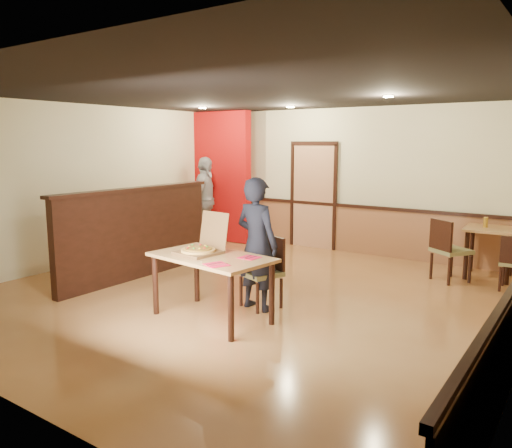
{
  "coord_description": "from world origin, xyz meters",
  "views": [
    {
      "loc": [
        3.96,
        -5.52,
        2.14
      ],
      "look_at": [
        0.16,
        0.0,
        1.04
      ],
      "focal_mm": 35.0,
      "sensor_mm": 36.0,
      "label": 1
    }
  ],
  "objects_px": {
    "main_table": "(212,264)",
    "side_chair_left": "(448,248)",
    "diner_chair": "(265,269)",
    "passerby": "(205,201)",
    "side_table": "(490,239)",
    "condiment": "(486,222)",
    "diner": "(257,244)",
    "pizza_box": "(201,248)"
  },
  "relations": [
    {
      "from": "diner_chair",
      "to": "diner",
      "type": "height_order",
      "value": "diner"
    },
    {
      "from": "main_table",
      "to": "pizza_box",
      "type": "height_order",
      "value": "pizza_box"
    },
    {
      "from": "main_table",
      "to": "side_chair_left",
      "type": "bearing_deg",
      "value": 67.24
    },
    {
      "from": "diner",
      "to": "pizza_box",
      "type": "bearing_deg",
      "value": 61.68
    },
    {
      "from": "condiment",
      "to": "passerby",
      "type": "bearing_deg",
      "value": -175.01
    },
    {
      "from": "side_table",
      "to": "condiment",
      "type": "xyz_separation_m",
      "value": [
        -0.08,
        -0.01,
        0.26
      ]
    },
    {
      "from": "main_table",
      "to": "side_chair_left",
      "type": "height_order",
      "value": "side_chair_left"
    },
    {
      "from": "side_table",
      "to": "condiment",
      "type": "relative_size",
      "value": 4.84
    },
    {
      "from": "side_table",
      "to": "diner",
      "type": "height_order",
      "value": "diner"
    },
    {
      "from": "side_chair_left",
      "to": "passerby",
      "type": "height_order",
      "value": "passerby"
    },
    {
      "from": "diner_chair",
      "to": "condiment",
      "type": "bearing_deg",
      "value": 77.37
    },
    {
      "from": "diner",
      "to": "passerby",
      "type": "xyz_separation_m",
      "value": [
        -3.29,
        2.86,
        0.07
      ]
    },
    {
      "from": "main_table",
      "to": "condiment",
      "type": "relative_size",
      "value": 9.47
    },
    {
      "from": "diner_chair",
      "to": "side_table",
      "type": "xyz_separation_m",
      "value": [
        2.16,
        3.2,
        0.12
      ]
    },
    {
      "from": "side_chair_left",
      "to": "condiment",
      "type": "relative_size",
      "value": 5.83
    },
    {
      "from": "diner_chair",
      "to": "side_table",
      "type": "bearing_deg",
      "value": 76.44
    },
    {
      "from": "main_table",
      "to": "diner_chair",
      "type": "relative_size",
      "value": 1.71
    },
    {
      "from": "side_chair_left",
      "to": "passerby",
      "type": "relative_size",
      "value": 0.53
    },
    {
      "from": "side_chair_left",
      "to": "main_table",
      "type": "bearing_deg",
      "value": 94.98
    },
    {
      "from": "side_chair_left",
      "to": "side_table",
      "type": "relative_size",
      "value": 1.21
    },
    {
      "from": "side_table",
      "to": "pizza_box",
      "type": "relative_size",
      "value": 1.36
    },
    {
      "from": "side_chair_left",
      "to": "pizza_box",
      "type": "distance_m",
      "value": 3.97
    },
    {
      "from": "side_table",
      "to": "side_chair_left",
      "type": "bearing_deg",
      "value": -128.88
    },
    {
      "from": "diner_chair",
      "to": "passerby",
      "type": "bearing_deg",
      "value": 161.18
    },
    {
      "from": "diner_chair",
      "to": "condiment",
      "type": "distance_m",
      "value": 3.82
    },
    {
      "from": "passerby",
      "to": "pizza_box",
      "type": "relative_size",
      "value": 3.1
    },
    {
      "from": "passerby",
      "to": "pizza_box",
      "type": "xyz_separation_m",
      "value": [
        2.88,
        -3.47,
        -0.06
      ]
    },
    {
      "from": "main_table",
      "to": "condiment",
      "type": "height_order",
      "value": "condiment"
    },
    {
      "from": "main_table",
      "to": "pizza_box",
      "type": "xyz_separation_m",
      "value": [
        -0.18,
        0.02,
        0.17
      ]
    },
    {
      "from": "diner_chair",
      "to": "diner",
      "type": "distance_m",
      "value": 0.38
    },
    {
      "from": "side_chair_left",
      "to": "side_table",
      "type": "distance_m",
      "value": 0.79
    },
    {
      "from": "diner_chair",
      "to": "passerby",
      "type": "relative_size",
      "value": 0.5
    },
    {
      "from": "condiment",
      "to": "diner",
      "type": "bearing_deg",
      "value": -122.37
    },
    {
      "from": "condiment",
      "to": "diner_chair",
      "type": "bearing_deg",
      "value": -123.1
    },
    {
      "from": "passerby",
      "to": "condiment",
      "type": "distance_m",
      "value": 5.42
    },
    {
      "from": "side_table",
      "to": "pizza_box",
      "type": "height_order",
      "value": "pizza_box"
    },
    {
      "from": "main_table",
      "to": "diner_chair",
      "type": "distance_m",
      "value": 0.84
    },
    {
      "from": "diner_chair",
      "to": "diner",
      "type": "xyz_separation_m",
      "value": [
        -0.03,
        -0.14,
        0.35
      ]
    },
    {
      "from": "passerby",
      "to": "pizza_box",
      "type": "distance_m",
      "value": 4.51
    },
    {
      "from": "side_chair_left",
      "to": "pizza_box",
      "type": "xyz_separation_m",
      "value": [
        -2.11,
        -3.34,
        0.33
      ]
    },
    {
      "from": "diner",
      "to": "pizza_box",
      "type": "height_order",
      "value": "diner"
    },
    {
      "from": "pizza_box",
      "to": "passerby",
      "type": "bearing_deg",
      "value": 136.38
    }
  ]
}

